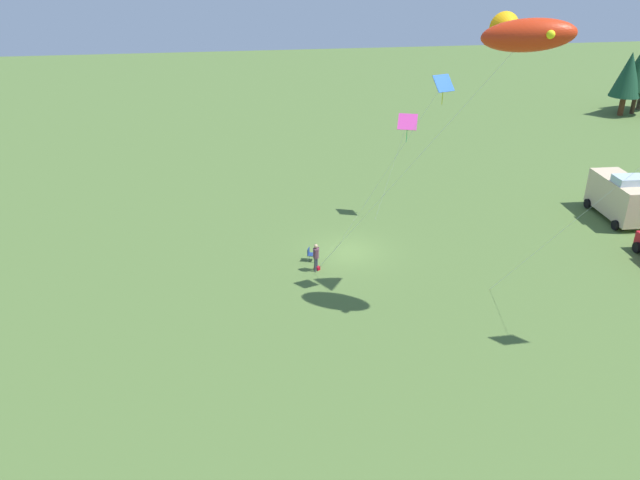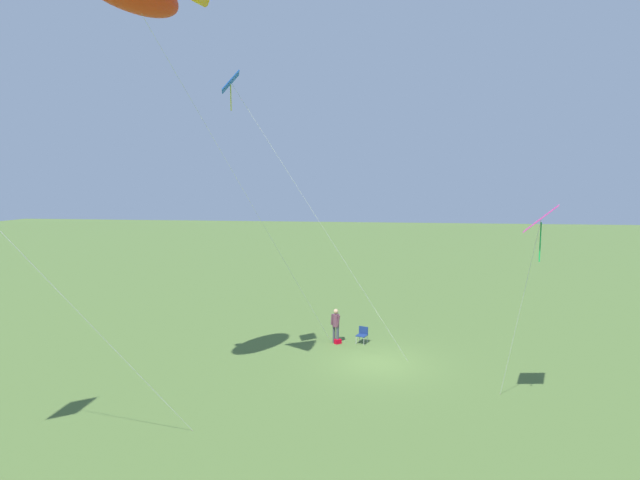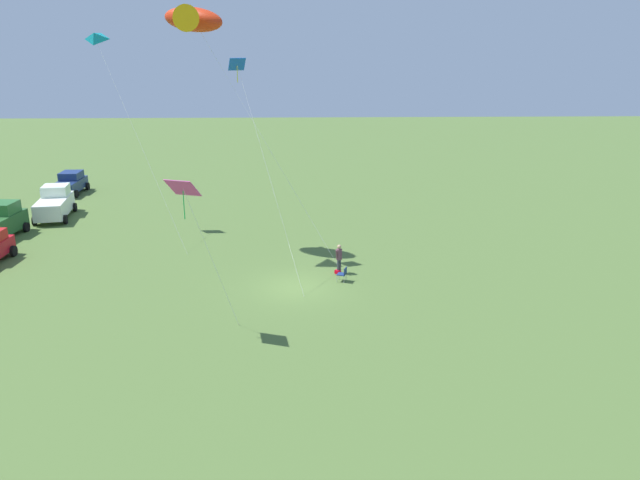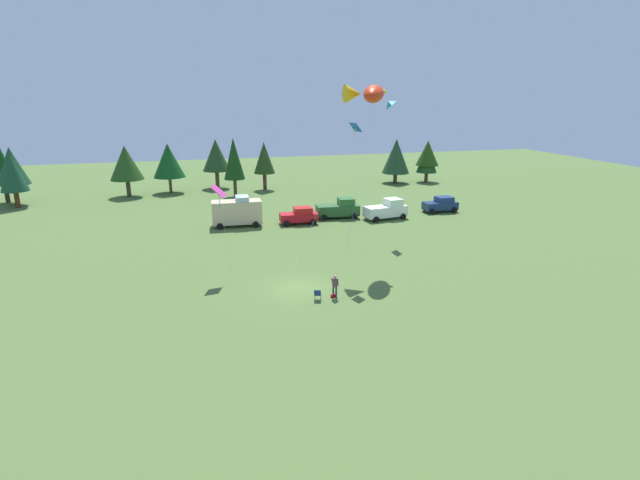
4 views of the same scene
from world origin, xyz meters
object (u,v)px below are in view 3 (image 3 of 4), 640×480
Objects in this scene: person_kite_flyer at (339,257)px; kite_diamond_blue at (239,72)px; kite_delta_teal at (94,37)px; backpack_on_grass at (338,272)px; car_navy_hatch at (70,183)px; kite_large_fish at (192,19)px; truck_white_pickup at (55,204)px; folding_chair at (343,273)px; kite_diamond_rainbow at (183,190)px.

person_kite_flyer is 12.09m from kite_diamond_blue.
person_kite_flyer is at bearing -118.79° from kite_diamond_blue.
backpack_on_grass is at bearing -123.18° from kite_delta_teal.
kite_large_fish reaches higher than car_navy_hatch.
kite_delta_teal is at bearing 56.82° from backpack_on_grass.
person_kite_flyer is at bearing -35.86° from backpack_on_grass.
kite_delta_teal is at bearing -147.56° from car_navy_hatch.
car_navy_hatch is 26.41m from kite_diamond_blue.
car_navy_hatch is (20.62, 22.57, -0.07)m from person_kite_flyer.
backpack_on_grass is at bearing -129.72° from truck_white_pickup.
folding_chair is 17.56m from kite_large_fish.
truck_white_pickup reaches higher than backpack_on_grass.
truck_white_pickup is (12.71, 21.00, 0.08)m from person_kite_flyer.
backpack_on_grass is 0.02× the size of kite_large_fish.
person_kite_flyer is at bearing -122.30° from kite_large_fish.
kite_large_fish is 8.88m from kite_delta_teal.
person_kite_flyer is 22.51m from kite_delta_teal.
kite_delta_teal is 1.88× the size of kite_diamond_rainbow.
kite_diamond_blue is at bearing 1.49° from person_kite_flyer.
kite_delta_teal is at bearing -124.06° from truck_white_pickup.
kite_large_fish reaches higher than truck_white_pickup.
kite_large_fish is (-7.31, -12.45, 13.07)m from truck_white_pickup.
kite_diamond_blue is at bearing 60.03° from backpack_on_grass.
kite_diamond_rainbow reaches higher than backpack_on_grass.
kite_delta_teal is 12.65m from kite_diamond_blue.
backpack_on_grass is 12.86m from kite_diamond_blue.
folding_chair is 0.11× the size of kite_diamond_rainbow.
kite_diamond_rainbow is at bearing 59.62° from folding_chair.
folding_chair is 23.53m from kite_delta_teal.
truck_white_pickup reaches higher than folding_chair.
kite_diamond_blue is at bearing -130.27° from truck_white_pickup.
person_kite_flyer is 1.43m from folding_chair.
kite_diamond_blue is (4.44, 5.82, 10.75)m from folding_chair.
person_kite_flyer is 16.59m from kite_large_fish.
person_kite_flyer is 0.13× the size of kite_delta_teal.
backpack_on_grass is at bearing 84.41° from person_kite_flyer.
kite_diamond_blue reaches higher than backpack_on_grass.
kite_large_fish is (-15.21, -14.01, 13.22)m from car_navy_hatch.
kite_delta_teal is at bearing 55.16° from kite_diamond_blue.
kite_diamond_rainbow reaches higher than car_navy_hatch.
car_navy_hatch is at bearing 44.00° from kite_diamond_blue.
kite_diamond_blue is (3.11, 5.67, 10.21)m from person_kite_flyer.
kite_delta_teal is 1.14× the size of kite_diamond_blue.
car_navy_hatch is at bearing 42.66° from kite_large_fish.
person_kite_flyer is 0.33× the size of truck_white_pickup.
kite_diamond_blue is at bearing -8.85° from kite_diamond_rainbow.
car_navy_hatch is (20.72, 22.49, 0.84)m from backpack_on_grass.
truck_white_pickup is 0.35× the size of kite_large_fish.
car_navy_hatch is (7.90, 1.56, -0.15)m from truck_white_pickup.
truck_white_pickup is at bearing 58.50° from backpack_on_grass.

